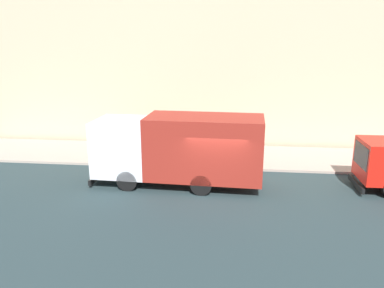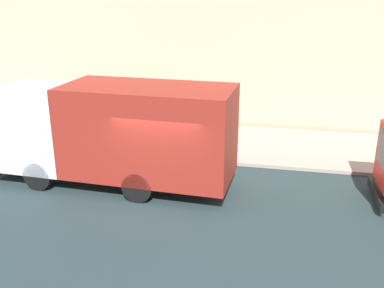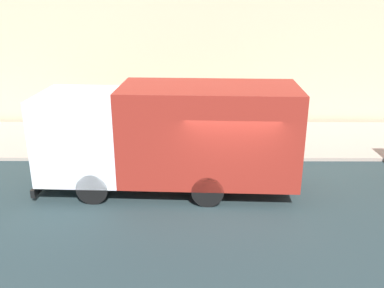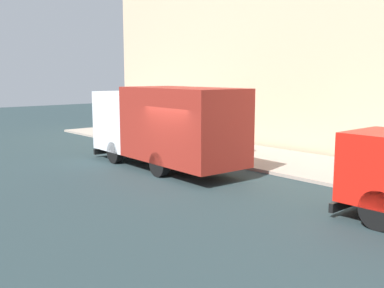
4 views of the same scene
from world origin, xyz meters
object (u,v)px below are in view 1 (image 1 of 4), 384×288
pedestrian_walking (195,141)px  traffic_cone_orange (101,155)px  large_utility_truck (179,147)px  pedestrian_third (133,131)px  pedestrian_standing (157,134)px  street_sign_post (172,139)px

pedestrian_walking → traffic_cone_orange: (-1.38, 4.80, -0.55)m
pedestrian_walking → large_utility_truck: bearing=-106.5°
pedestrian_third → traffic_cone_orange: size_ratio=2.26×
large_utility_truck → pedestrian_walking: large_utility_truck is taller
pedestrian_standing → street_sign_post: bearing=-51.2°
pedestrian_standing → traffic_cone_orange: bearing=-114.1°
pedestrian_standing → pedestrian_walking: bearing=-20.8°
pedestrian_third → street_sign_post: (-3.49, -2.96, 0.46)m
large_utility_truck → pedestrian_walking: bearing=-2.6°
large_utility_truck → street_sign_post: size_ratio=3.39×
large_utility_truck → pedestrian_walking: 3.84m
street_sign_post → pedestrian_third: bearing=40.3°
pedestrian_standing → traffic_cone_orange: size_ratio=2.14×
pedestrian_standing → street_sign_post: size_ratio=0.71×
street_sign_post → pedestrian_walking: bearing=-37.7°
pedestrian_walking → pedestrian_third: bearing=140.5°
pedestrian_walking → pedestrian_third: pedestrian_walking is taller
traffic_cone_orange → street_sign_post: bearing=-89.3°
pedestrian_walking → street_sign_post: size_ratio=0.77×
pedestrian_walking → pedestrian_third: 4.53m
large_utility_truck → traffic_cone_orange: large_utility_truck is taller
traffic_cone_orange → pedestrian_third: bearing=-13.0°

